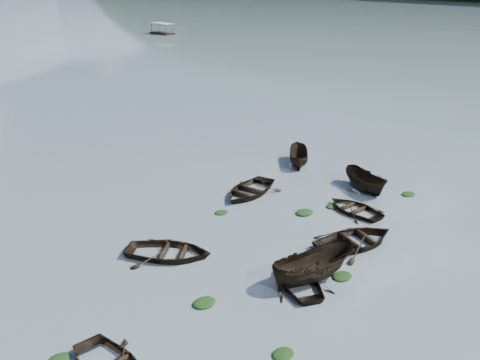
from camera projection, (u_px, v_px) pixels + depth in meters
ground_plane at (395, 291)px, 25.71m from camera, size 2400.00×2400.00×0.00m
rowboat_1 at (297, 283)px, 26.39m from camera, size 4.24×4.88×0.85m
rowboat_2 at (312, 280)px, 26.63m from camera, size 4.98×2.44×1.85m
rowboat_3 at (355, 212)px, 34.04m from camera, size 2.84×3.94×0.81m
rowboat_4 at (355, 245)px, 29.98m from camera, size 5.55×4.47×1.02m
rowboat_5 at (365, 190)px, 37.33m from camera, size 2.57×4.41×1.60m
rowboat_6 at (169, 256)px, 28.78m from camera, size 5.65×5.72×0.97m
rowboat_7 at (249, 194)px, 36.68m from camera, size 5.65×4.81×0.99m
rowboat_8 at (298, 164)px, 42.16m from camera, size 3.68×3.87×1.50m
weed_clump_0 at (283, 355)px, 21.50m from camera, size 0.97×0.79×0.21m
weed_clump_1 at (204, 304)px, 24.74m from camera, size 1.15×0.92×0.25m
weed_clump_2 at (342, 277)px, 26.86m from camera, size 1.09×0.87×0.24m
weed_clump_3 at (333, 207)px, 34.67m from camera, size 0.96×0.81×0.21m
weed_clump_4 at (408, 195)px, 36.53m from camera, size 1.04×0.82×0.21m
weed_clump_6 at (221, 213)px, 33.84m from camera, size 0.90×0.75×0.19m
weed_clump_7 at (304, 213)px, 33.78m from camera, size 1.21×0.97×0.26m
pontoon_right at (162, 34)px, 122.62m from camera, size 3.24×6.35×2.33m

